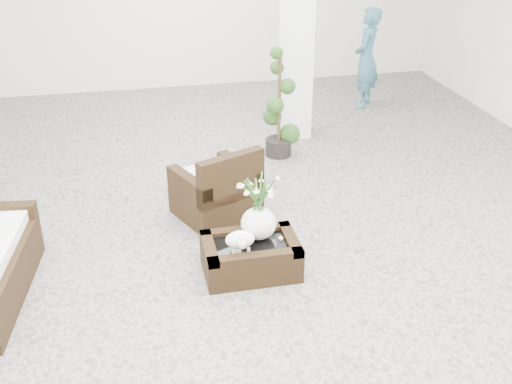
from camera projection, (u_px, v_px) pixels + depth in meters
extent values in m
plane|color=gray|center=(254.00, 240.00, 6.59)|extent=(11.00, 11.00, 0.00)
cube|color=white|center=(297.00, 14.00, 8.46)|extent=(0.40, 0.40, 3.50)
cube|color=black|center=(251.00, 258.00, 6.01)|extent=(0.90, 0.60, 0.31)
ellipsoid|color=white|center=(240.00, 241.00, 5.78)|extent=(0.28, 0.23, 0.21)
cylinder|color=white|center=(281.00, 238.00, 6.00)|extent=(0.04, 0.04, 0.03)
cube|color=black|center=(215.00, 181.00, 6.90)|extent=(1.03, 1.01, 0.84)
imported|color=#336273|center=(366.00, 58.00, 10.03)|extent=(0.65, 0.70, 1.60)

